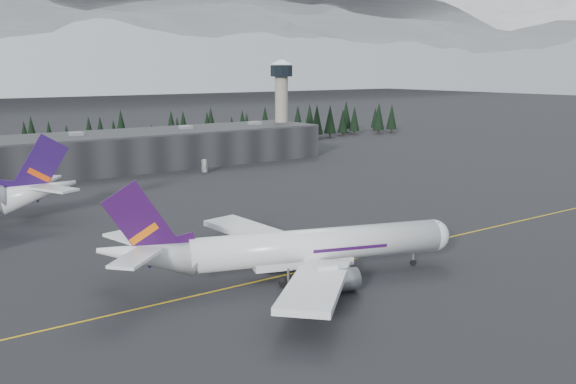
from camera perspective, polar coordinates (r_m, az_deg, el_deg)
ground at (r=120.86m, az=5.60°, el=-5.66°), size 1400.00×1400.00×0.00m
taxiline at (r=119.43m, az=6.24°, el=-5.88°), size 400.00×0.40×0.02m
terminal at (r=226.80m, az=-15.79°, el=3.43°), size 160.00×30.00×12.60m
control_tower at (r=263.12m, az=-0.58°, el=8.58°), size 10.00×10.00×37.70m
treeline at (r=261.50m, az=-18.64°, el=4.49°), size 360.00×20.00×15.00m
jet_main at (r=106.64m, az=-0.00°, el=-5.06°), size 59.14×53.21×17.89m
gse_vehicle_a at (r=188.85m, az=-21.44°, el=-0.09°), size 3.17×5.46×1.43m
gse_vehicle_b at (r=215.80m, az=-7.38°, el=1.92°), size 5.01×4.08×1.61m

